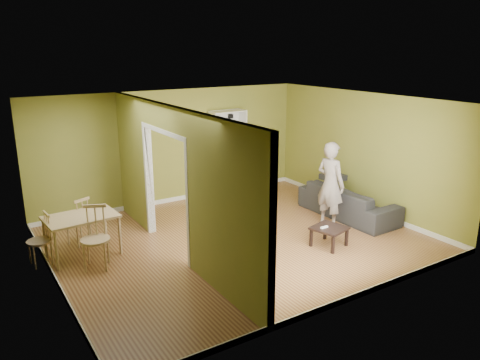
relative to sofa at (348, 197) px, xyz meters
The scene contains 16 objects.
room_shell 2.84m from the sofa, behind, with size 6.50×6.50×6.50m.
partition 4.00m from the sofa, behind, with size 0.22×5.50×2.60m, color olive, non-canonical shape.
wall_speaker 3.43m from the sofa, 112.73° to the left, with size 0.10×0.10×0.10m, color black.
sofa is the anchor object (origin of this frame).
person 0.94m from the sofa, 166.02° to the right, with size 0.58×0.74×2.04m, color slate.
bookshelf 3.15m from the sofa, 116.02° to the left, with size 0.87×0.38×2.06m.
paper_box_navy_a 3.06m from the sofa, 116.74° to the left, with size 0.39×0.26×0.20m, color navy.
paper_box_teal 3.13m from the sofa, 117.79° to the left, with size 0.41×0.27×0.21m, color #0D564A.
paper_box_navy_b 3.19m from the sofa, 116.89° to the left, with size 0.39×0.25×0.20m, color navy.
paper_box_navy_c 3.26m from the sofa, 116.90° to the left, with size 0.40×0.26×0.20m, color navy.
coffee_table 1.72m from the sofa, 146.04° to the right, with size 0.55×0.55×0.37m.
game_controller 1.80m from the sofa, 148.52° to the right, with size 0.15×0.04×0.03m, color white.
dining_table 5.42m from the sofa, 168.99° to the left, with size 1.17×0.78×0.73m.
chair_left 6.10m from the sofa, behind, with size 0.41×0.41×0.89m, color tan, non-canonical shape.
chair_near 5.26m from the sofa, behind, with size 0.48×0.48×1.04m, color tan, non-canonical shape.
chair_far 5.48m from the sofa, 163.20° to the left, with size 0.42×0.42×0.91m, color tan, non-canonical shape.
Camera 1 is at (-4.32, -6.94, 3.52)m, focal length 35.00 mm.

